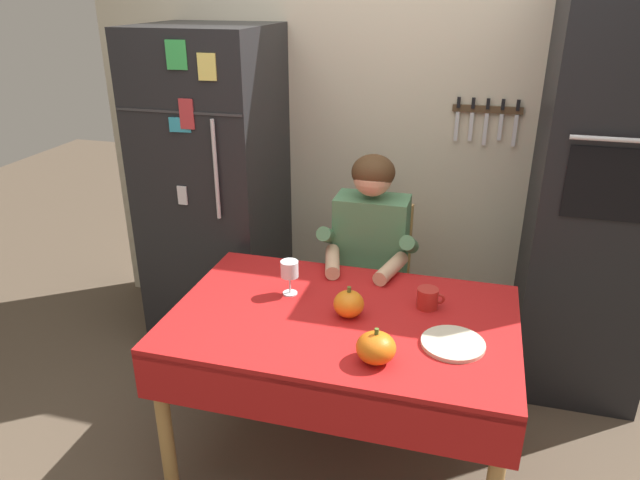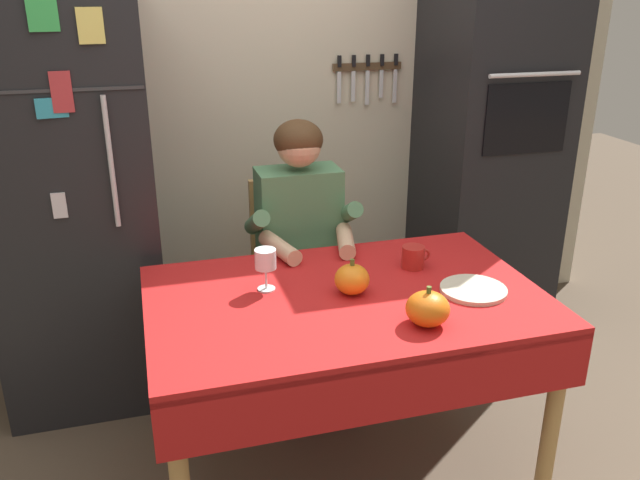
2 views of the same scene
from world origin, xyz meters
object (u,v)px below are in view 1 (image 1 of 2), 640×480
wall_oven (599,196)px  pumpkin_large (376,348)px  wine_glass (290,270)px  dining_table (341,335)px  coffee_mug (428,298)px  chair_behind_person (373,281)px  pumpkin_medium (349,304)px  seated_person (368,257)px  refrigerator (215,192)px  serving_tray (453,344)px

wall_oven → pumpkin_large: size_ratio=14.62×
wall_oven → wine_glass: 1.54m
dining_table → coffee_mug: (0.33, 0.18, 0.13)m
chair_behind_person → pumpkin_large: chair_behind_person is taller
coffee_mug → pumpkin_medium: (-0.30, -0.15, 0.01)m
seated_person → pumpkin_large: bearing=-77.3°
coffee_mug → pumpkin_large: pumpkin_large is taller
wall_oven → wine_glass: (-1.31, -0.78, -0.20)m
chair_behind_person → pumpkin_medium: 0.82m
wine_glass → pumpkin_large: size_ratio=1.09×
refrigerator → serving_tray: refrigerator is taller
chair_behind_person → serving_tray: chair_behind_person is taller
dining_table → chair_behind_person: bearing=90.6°
seated_person → pumpkin_large: 0.88m
dining_table → serving_tray: bearing=-10.4°
coffee_mug → pumpkin_medium: 0.34m
seated_person → serving_tray: (0.46, -0.69, 0.01)m
dining_table → wine_glass: wine_glass is taller
refrigerator → wall_oven: 2.01m
refrigerator → chair_behind_person: (0.94, -0.09, -0.39)m
dining_table → pumpkin_medium: bearing=47.5°
refrigerator → chair_behind_person: 1.02m
seated_person → refrigerator: bearing=163.5°
wall_oven → dining_table: wall_oven is taller
chair_behind_person → wine_glass: size_ratio=5.94×
dining_table → pumpkin_large: size_ratio=9.75×
wine_glass → pumpkin_medium: size_ratio=1.19×
wall_oven → chair_behind_person: size_ratio=2.26×
seated_person → wine_glass: size_ratio=7.95×
wall_oven → coffee_mug: size_ratio=18.09×
serving_tray → seated_person: bearing=123.6°
refrigerator → dining_table: refrigerator is taller
refrigerator → pumpkin_large: size_ratio=12.53×
serving_tray → dining_table: bearing=169.6°
dining_table → seated_person: seated_person is taller
dining_table → pumpkin_medium: size_ratio=10.62×
wine_glass → seated_person: bearing=61.2°
serving_tray → wall_oven: bearing=59.1°
refrigerator → pumpkin_large: refrigerator is taller
wine_glass → dining_table: bearing=-27.7°
seated_person → coffee_mug: bearing=-51.9°
refrigerator → seated_person: 1.00m
coffee_mug → pumpkin_large: (-0.14, -0.43, 0.01)m
dining_table → serving_tray: serving_tray is taller
dining_table → coffee_mug: 0.39m
coffee_mug → seated_person: bearing=128.1°
refrigerator → wine_glass: (0.69, -0.74, -0.05)m
wine_glass → pumpkin_large: 0.60m
chair_behind_person → seated_person: (0.00, -0.19, 0.23)m
refrigerator → pumpkin_medium: 1.30m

